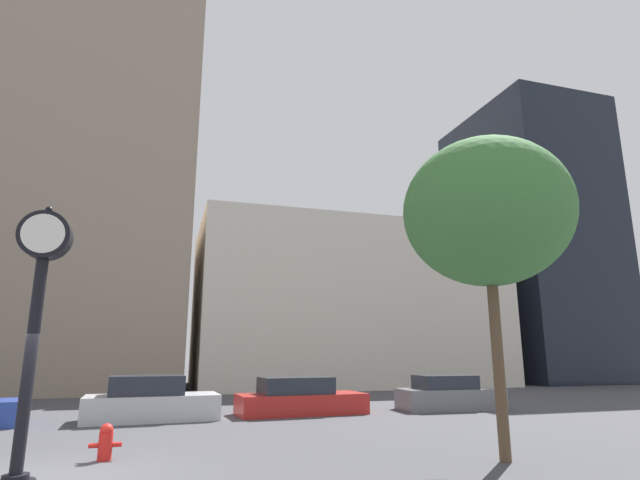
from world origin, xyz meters
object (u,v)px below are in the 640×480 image
object	(u,v)px
street_clock	(38,297)
bare_tree	(487,213)
fire_hydrant_near	(106,442)
car_silver	(151,401)
car_grey	(449,395)
car_red	(300,399)

from	to	relation	value
street_clock	bare_tree	bearing A→B (deg)	-3.81
fire_hydrant_near	bare_tree	distance (m)	9.62
car_silver	fire_hydrant_near	xyz separation A→B (m)	(-0.73, -6.37, -0.23)
street_clock	car_grey	world-z (taller)	street_clock
car_red	bare_tree	xyz separation A→B (m)	(1.96, -9.13, 4.75)
fire_hydrant_near	bare_tree	size ratio (longest dim) A/B	0.10
car_grey	fire_hydrant_near	size ratio (longest dim) A/B	5.66
bare_tree	car_silver	bearing A→B (deg)	128.68
car_grey	street_clock	bearing A→B (deg)	-144.76
car_grey	bare_tree	xyz separation A→B (m)	(-4.10, -8.91, 4.74)
bare_tree	car_grey	bearing A→B (deg)	65.26
car_red	fire_hydrant_near	bearing A→B (deg)	-135.15
car_silver	car_grey	distance (m)	11.25
car_grey	bare_tree	size ratio (longest dim) A/B	0.59
car_red	bare_tree	size ratio (longest dim) A/B	0.68
street_clock	fire_hydrant_near	xyz separation A→B (m)	(1.16, 1.94, -2.77)
car_silver	car_red	xyz separation A→B (m)	(5.18, 0.21, -0.05)
car_red	car_grey	xyz separation A→B (m)	(6.07, -0.22, 0.01)
fire_hydrant_near	bare_tree	xyz separation A→B (m)	(7.87, -2.55, 4.92)
car_grey	bare_tree	bearing A→B (deg)	-111.81
car_silver	car_red	distance (m)	5.18
car_red	bare_tree	bearing A→B (deg)	-81.10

